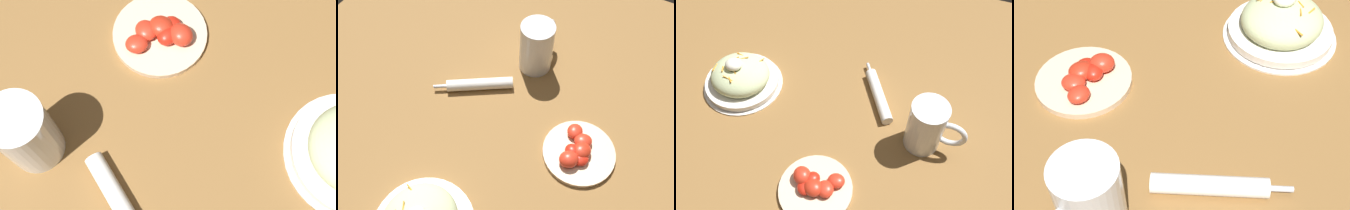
# 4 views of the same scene
# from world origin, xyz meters

# --- Properties ---
(ground_plane) EXTENTS (1.43, 1.43, 0.00)m
(ground_plane) POSITION_xyz_m (0.00, 0.00, 0.00)
(ground_plane) COLOR olive
(beer_mug) EXTENTS (0.15, 0.09, 0.15)m
(beer_mug) POSITION_xyz_m (-0.27, -0.04, 0.07)
(beer_mug) COLOR white
(beer_mug) RESTS_ON ground_plane
(napkin_roll) EXTENTS (0.13, 0.19, 0.03)m
(napkin_roll) POSITION_xyz_m (-0.12, -0.14, 0.02)
(napkin_roll) COLOR white
(napkin_roll) RESTS_ON ground_plane
(tomato_plate) EXTENTS (0.18, 0.18, 0.04)m
(tomato_plate) POSITION_xyz_m (-0.06, 0.17, 0.01)
(tomato_plate) COLOR beige
(tomato_plate) RESTS_ON ground_plane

